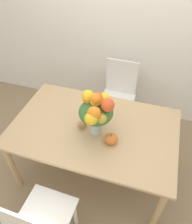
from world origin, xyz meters
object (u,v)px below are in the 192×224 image
(pumpkin, at_px, (111,139))
(dining_chair_near_window, at_px, (118,96))
(turkey_figurine, at_px, (82,124))
(dining_chair_far_side, at_px, (40,222))
(flower_vase, at_px, (96,111))

(pumpkin, xyz_separation_m, dining_chair_near_window, (-0.15, 0.96, -0.30))
(turkey_figurine, xyz_separation_m, dining_chair_far_side, (-0.05, -0.84, -0.28))
(dining_chair_near_window, bearing_deg, pumpkin, -80.91)
(pumpkin, height_order, dining_chair_near_window, dining_chair_near_window)
(flower_vase, xyz_separation_m, turkey_figurine, (-0.15, 0.03, -0.23))
(flower_vase, relative_size, dining_chair_near_window, 0.49)
(turkey_figurine, bearing_deg, dining_chair_near_window, 79.01)
(turkey_figurine, height_order, dining_chair_near_window, dining_chair_near_window)
(dining_chair_near_window, distance_m, dining_chair_far_side, 1.71)
(dining_chair_near_window, height_order, dining_chair_far_side, same)
(pumpkin, height_order, dining_chair_far_side, dining_chair_far_side)
(turkey_figurine, bearing_deg, pumpkin, -18.66)
(flower_vase, distance_m, dining_chair_far_side, 0.98)
(turkey_figurine, relative_size, dining_chair_far_side, 0.13)
(dining_chair_far_side, bearing_deg, flower_vase, -102.52)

